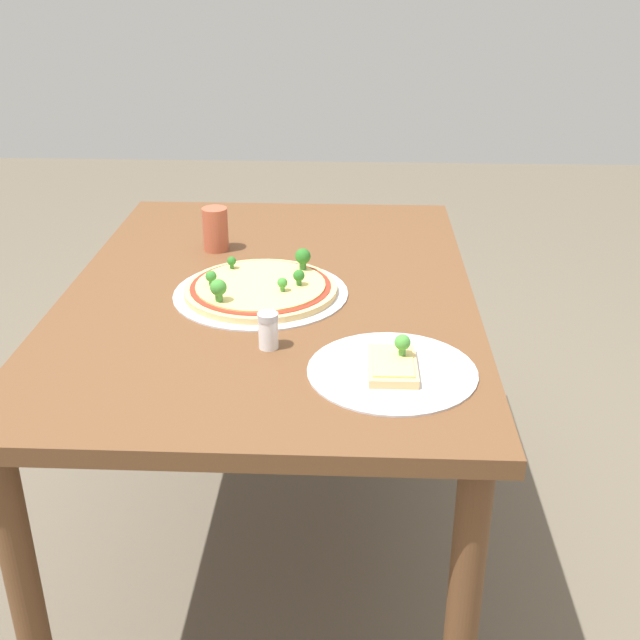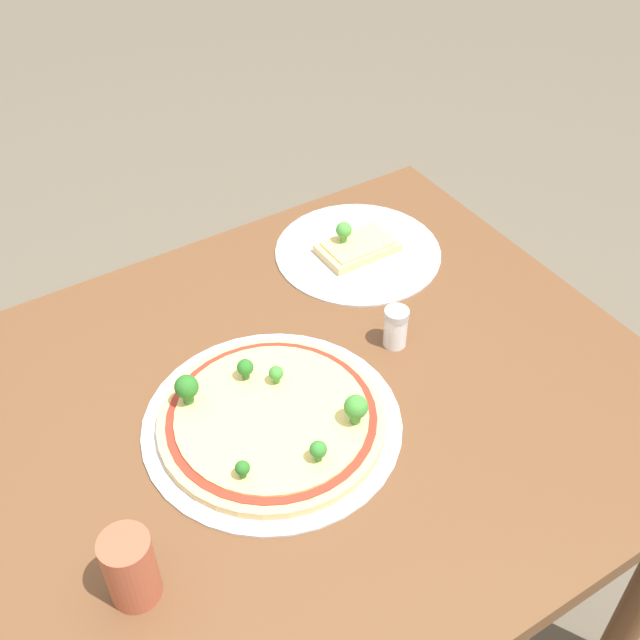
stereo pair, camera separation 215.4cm
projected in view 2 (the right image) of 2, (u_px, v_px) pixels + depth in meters
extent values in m
cube|color=brown|center=(248.00, 435.00, 1.19)|extent=(1.27, 0.90, 0.04)
cylinder|color=brown|center=(393.00, 323.00, 1.90)|extent=(0.06, 0.06, 0.69)
cylinder|color=silver|center=(272.00, 424.00, 1.18)|extent=(0.38, 0.38, 0.00)
cylinder|color=#DBB775|center=(272.00, 420.00, 1.17)|extent=(0.33, 0.33, 0.01)
cylinder|color=#A82D1E|center=(272.00, 416.00, 1.17)|extent=(0.31, 0.31, 0.00)
cylinder|color=#EACC75|center=(272.00, 415.00, 1.16)|extent=(0.28, 0.28, 0.00)
sphere|color=#286B23|center=(187.00, 387.00, 1.16)|extent=(0.04, 0.04, 0.04)
cylinder|color=#37742D|center=(188.00, 398.00, 1.17)|extent=(0.02, 0.02, 0.02)
sphere|color=#337A2D|center=(318.00, 449.00, 1.09)|extent=(0.02, 0.02, 0.02)
cylinder|color=#3F8136|center=(318.00, 457.00, 1.10)|extent=(0.01, 0.01, 0.01)
sphere|color=#3D8933|center=(276.00, 373.00, 1.20)|extent=(0.02, 0.02, 0.02)
cylinder|color=#488E3A|center=(276.00, 380.00, 1.21)|extent=(0.01, 0.01, 0.01)
sphere|color=#286B23|center=(245.00, 367.00, 1.20)|extent=(0.03, 0.03, 0.03)
cylinder|color=#37742D|center=(246.00, 375.00, 1.21)|extent=(0.01, 0.01, 0.01)
sphere|color=#286B23|center=(242.00, 468.00, 1.07)|extent=(0.02, 0.02, 0.02)
cylinder|color=#37742D|center=(243.00, 474.00, 1.08)|extent=(0.01, 0.01, 0.01)
sphere|color=#3D8933|center=(356.00, 407.00, 1.13)|extent=(0.04, 0.04, 0.04)
cylinder|color=#488E3A|center=(356.00, 417.00, 1.15)|extent=(0.02, 0.02, 0.02)
cylinder|color=silver|center=(358.00, 252.00, 1.48)|extent=(0.31, 0.31, 0.00)
cube|color=#DBB775|center=(358.00, 248.00, 1.47)|extent=(0.14, 0.09, 0.02)
cube|color=#EACC75|center=(358.00, 243.00, 1.47)|extent=(0.12, 0.07, 0.00)
sphere|color=#479338|center=(344.00, 230.00, 1.45)|extent=(0.03, 0.03, 0.03)
cylinder|color=#51973E|center=(344.00, 238.00, 1.47)|extent=(0.01, 0.01, 0.01)
cylinder|color=#AD5138|center=(130.00, 568.00, 0.95)|extent=(0.06, 0.06, 0.11)
cylinder|color=silver|center=(395.00, 330.00, 1.29)|extent=(0.04, 0.04, 0.06)
cylinder|color=#B2B2B7|center=(397.00, 314.00, 1.26)|extent=(0.04, 0.04, 0.01)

